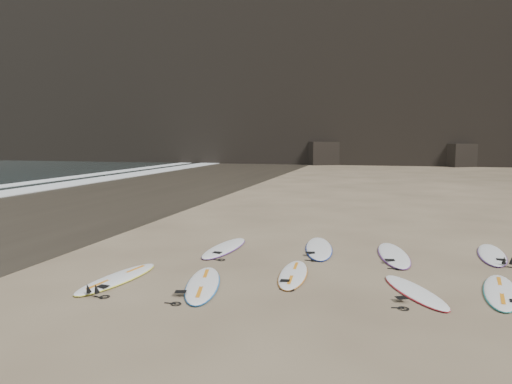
# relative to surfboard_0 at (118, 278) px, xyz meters

# --- Properties ---
(ground) EXTENTS (240.00, 240.00, 0.00)m
(ground) POSITION_rel_surfboard_0_xyz_m (4.50, 0.79, -0.05)
(ground) COLOR #897559
(ground) RESTS_ON ground
(wet_sand) EXTENTS (12.00, 200.00, 0.01)m
(wet_sand) POSITION_rel_surfboard_0_xyz_m (-8.50, 10.79, -0.04)
(wet_sand) COLOR #383026
(wet_sand) RESTS_ON ground
(surfboard_0) EXTENTS (0.92, 2.60, 0.09)m
(surfboard_0) POSITION_rel_surfboard_0_xyz_m (0.00, 0.00, 0.00)
(surfboard_0) COLOR white
(surfboard_0) RESTS_ON ground
(surfboard_1) EXTENTS (1.25, 2.64, 0.09)m
(surfboard_1) POSITION_rel_surfboard_0_xyz_m (1.87, 0.04, 0.00)
(surfboard_1) COLOR white
(surfboard_1) RESTS_ON ground
(surfboard_2) EXTENTS (0.73, 2.37, 0.08)m
(surfboard_2) POSITION_rel_surfboard_0_xyz_m (3.48, 1.23, -0.00)
(surfboard_2) COLOR white
(surfboard_2) RESTS_ON ground
(surfboard_3) EXTENTS (1.45, 2.29, 0.08)m
(surfboard_3) POSITION_rel_surfboard_0_xyz_m (5.94, 0.62, -0.00)
(surfboard_3) COLOR white
(surfboard_3) RESTS_ON ground
(surfboard_4) EXTENTS (0.96, 2.52, 0.09)m
(surfboard_4) POSITION_rel_surfboard_0_xyz_m (7.52, 1.02, -0.00)
(surfboard_4) COLOR white
(surfboard_4) RESTS_ON ground
(surfboard_5) EXTENTS (0.79, 2.66, 0.09)m
(surfboard_5) POSITION_rel_surfboard_0_xyz_m (1.26, 3.28, 0.00)
(surfboard_5) COLOR white
(surfboard_5) RESTS_ON ground
(surfboard_6) EXTENTS (1.06, 2.83, 0.10)m
(surfboard_6) POSITION_rel_surfboard_0_xyz_m (3.69, 3.87, 0.00)
(surfboard_6) COLOR white
(surfboard_6) RESTS_ON ground
(surfboard_7) EXTENTS (1.01, 2.83, 0.10)m
(surfboard_7) POSITION_rel_surfboard_0_xyz_m (5.59, 3.58, 0.00)
(surfboard_7) COLOR white
(surfboard_7) RESTS_ON ground
(surfboard_8) EXTENTS (0.84, 2.58, 0.09)m
(surfboard_8) POSITION_rel_surfboard_0_xyz_m (7.98, 4.25, 0.00)
(surfboard_8) COLOR white
(surfboard_8) RESTS_ON ground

